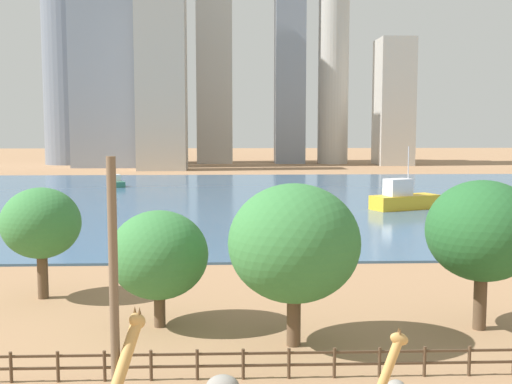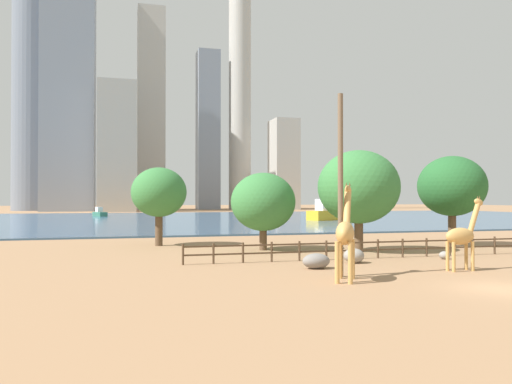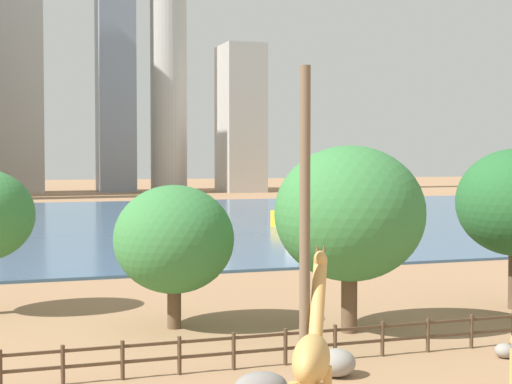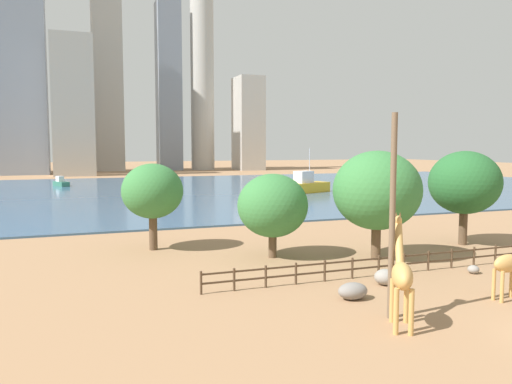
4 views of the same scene
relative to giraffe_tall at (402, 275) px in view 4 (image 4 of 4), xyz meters
The scene contains 21 objects.
ground_plane 76.22m from the giraffe_tall, 85.62° to the left, with size 400.00×400.00×0.00m, color #9E7551.
harbor_water 73.23m from the giraffe_tall, 85.44° to the left, with size 180.00×86.00×0.20m, color #3D6084.
giraffe_tall is the anchor object (origin of this frame).
giraffe_companion 8.00m from the giraffe_tall, ahead, with size 2.61×0.83×4.27m.
utility_pole 2.70m from the giraffe_tall, 76.70° to the left, with size 0.28×0.28×9.64m, color brown.
boulder_near_fence 12.24m from the giraffe_tall, 31.54° to the left, with size 0.72×0.71×0.54m, color gray.
boulder_by_pole 7.23m from the giraffe_tall, 60.41° to the left, with size 1.32×1.24×0.93m, color gray.
boulder_small 4.72m from the giraffe_tall, 87.83° to the left, with size 1.65×1.19×0.89m, color gray.
enclosure_fence 9.84m from the giraffe_tall, 55.12° to the left, with size 26.12×0.14×1.30m.
tree_left_large 21.98m from the giraffe_tall, 40.26° to the left, with size 5.76×5.76×7.77m.
tree_center_broad 22.49m from the giraffe_tall, 110.20° to the left, with size 4.78×4.78×6.80m.
tree_right_tall 14.01m from the giraffe_tall, 60.57° to the left, with size 6.28×6.28×7.82m.
tree_left_small 15.21m from the giraffe_tall, 89.92° to the left, with size 5.15×5.15×6.15m.
boat_ferry 65.12m from the giraffe_tall, 67.41° to the left, with size 9.12×6.13×7.73m.
boat_sailboat 92.17m from the giraffe_tall, 99.71° to the left, with size 3.32×4.88×2.02m.
skyline_tower_needle 159.30m from the giraffe_tall, 72.87° to the left, with size 8.98×11.77×33.06m, color #B7B2A8.
skyline_tower_glass 135.27m from the giraffe_tall, 95.30° to the left, with size 11.40×8.36×39.62m, color #ADA89E.
skyline_block_left 166.41m from the giraffe_tall, 78.69° to the left, with size 8.29×8.29×86.84m, color #B7B2A8.
skyline_block_right 152.69m from the giraffe_tall, 100.68° to the left, with size 16.22×11.14×77.37m, color gray.
skyline_tower_short 163.56m from the giraffe_tall, 82.92° to the left, with size 8.10×8.26×58.77m, color gray.
skyline_block_wide 165.27m from the giraffe_tall, 90.27° to the left, with size 9.71×9.29×73.20m, color #B7B2A8.
Camera 4 is at (-19.53, -14.10, 8.03)m, focal length 35.00 mm.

